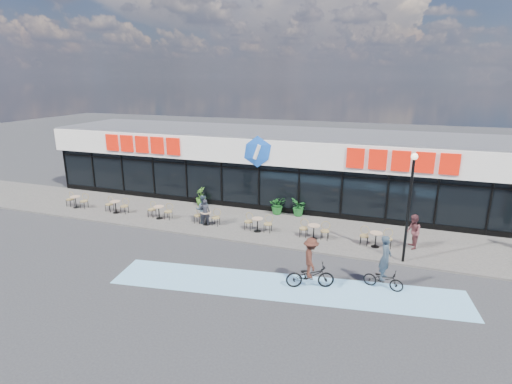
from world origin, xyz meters
TOP-DOWN VIEW (x-y plane):
  - ground at (0.00, 0.00)m, footprint 120.00×120.00m
  - sidewalk at (0.00, 4.50)m, footprint 44.00×5.00m
  - bike_lane at (4.00, -1.50)m, footprint 14.17×4.13m
  - building at (-0.00, 9.93)m, footprint 30.60×6.57m
  - lamp_post at (8.45, 2.30)m, footprint 0.28×0.28m
  - bistro_set_0 at (-11.02, 3.62)m, footprint 1.54×0.62m
  - bistro_set_1 at (-7.99, 3.62)m, footprint 1.54×0.62m
  - bistro_set_2 at (-4.96, 3.62)m, footprint 1.54×0.62m
  - bistro_set_3 at (-1.93, 3.62)m, footprint 1.54×0.62m
  - bistro_set_4 at (1.11, 3.62)m, footprint 1.54×0.62m
  - bistro_set_5 at (4.14, 3.62)m, footprint 1.54×0.62m
  - bistro_set_6 at (7.17, 3.62)m, footprint 1.54×0.62m
  - potted_plant_left at (-3.81, 6.62)m, footprint 0.94×0.94m
  - potted_plant_mid at (1.32, 6.61)m, footprint 1.26×1.18m
  - potted_plant_right at (2.60, 6.66)m, footprint 1.09×1.18m
  - patron_left at (-1.93, 3.46)m, footprint 0.63×0.51m
  - patron_right at (-2.22, 3.71)m, footprint 0.97×0.88m
  - pedestrian_a at (8.83, 3.96)m, footprint 0.78×0.92m
  - cyclist_a at (4.94, -1.16)m, footprint 2.03×1.29m
  - cyclist_b at (7.69, -0.31)m, footprint 1.62×0.79m

SIDE VIEW (x-z plane):
  - ground at x=0.00m, z-range 0.00..0.00m
  - bike_lane at x=4.00m, z-range 0.00..0.01m
  - sidewalk at x=0.00m, z-range 0.00..0.10m
  - bistro_set_0 at x=-11.02m, z-range 0.11..1.01m
  - bistro_set_1 at x=-7.99m, z-range 0.11..1.01m
  - bistro_set_2 at x=-4.96m, z-range 0.11..1.01m
  - bistro_set_3 at x=-1.93m, z-range 0.11..1.01m
  - bistro_set_4 at x=1.11m, z-range 0.11..1.01m
  - bistro_set_5 at x=4.14m, z-range 0.11..1.01m
  - bistro_set_6 at x=7.17m, z-range 0.11..1.01m
  - potted_plant_right at x=2.60m, z-range 0.10..1.20m
  - potted_plant_mid at x=1.32m, z-range 0.10..1.22m
  - potted_plant_left at x=-3.81m, z-range 0.10..1.28m
  - cyclist_b at x=7.69m, z-range -0.32..1.92m
  - cyclist_a at x=4.94m, z-range -0.20..1.90m
  - patron_left at x=-1.93m, z-range 0.10..1.62m
  - patron_right at x=-2.22m, z-range 0.10..1.73m
  - pedestrian_a at x=8.83m, z-range 0.10..1.78m
  - building at x=0.00m, z-range -0.04..4.71m
  - lamp_post at x=8.45m, z-range 0.58..5.49m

